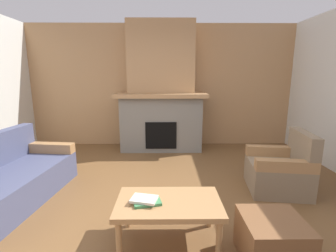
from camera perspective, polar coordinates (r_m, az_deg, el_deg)
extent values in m
plane|color=brown|center=(3.10, -2.37, -19.39)|extent=(9.00, 9.00, 0.00)
cube|color=tan|center=(5.66, -1.56, 9.27)|extent=(6.00, 0.12, 2.70)
cube|color=gray|center=(5.34, -1.59, 0.73)|extent=(1.70, 0.70, 1.15)
cube|color=black|center=(5.06, -1.64, -2.16)|extent=(0.64, 0.08, 0.56)
cube|color=tan|center=(5.21, -1.64, 7.27)|extent=(1.90, 0.82, 0.08)
cube|color=tan|center=(5.35, -1.66, 15.71)|extent=(1.40, 0.50, 1.47)
cube|color=#474C6B|center=(3.79, -32.51, -11.90)|extent=(1.04, 1.88, 0.40)
cube|color=#A87A4C|center=(4.33, -26.28, -4.56)|extent=(0.85, 0.25, 0.15)
cube|color=#847056|center=(3.85, 24.02, -10.64)|extent=(0.85, 0.85, 0.40)
cube|color=#847056|center=(3.83, 29.01, -4.56)|extent=(0.24, 0.77, 0.45)
cube|color=#A87A4C|center=(4.05, 23.10, -5.38)|extent=(0.77, 0.24, 0.15)
cube|color=#A87A4C|center=(3.48, 25.86, -8.36)|extent=(0.77, 0.24, 0.15)
cube|color=#A87A4C|center=(2.45, 0.18, -17.61)|extent=(1.00, 0.60, 0.05)
cylinder|color=#A87A4C|center=(2.40, -11.37, -24.66)|extent=(0.06, 0.06, 0.38)
cylinder|color=#A87A4C|center=(2.41, 11.83, -24.49)|extent=(0.06, 0.06, 0.38)
cylinder|color=#A87A4C|center=(2.79, -9.47, -18.84)|extent=(0.06, 0.06, 0.38)
cylinder|color=#A87A4C|center=(2.80, 9.65, -18.73)|extent=(0.06, 0.06, 0.38)
cube|color=brown|center=(2.52, 23.07, -23.25)|extent=(0.52, 0.52, 0.40)
cube|color=#3D7F4C|center=(2.40, -4.89, -17.22)|extent=(0.28, 0.22, 0.03)
cube|color=beige|center=(2.40, -5.59, -16.60)|extent=(0.27, 0.22, 0.02)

